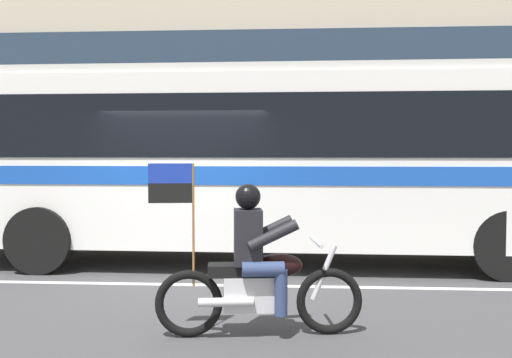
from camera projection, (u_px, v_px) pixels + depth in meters
ground_plane at (182, 276)px, 9.03m from camera, size 60.00×60.00×0.00m
sidewalk_curb at (224, 227)px, 14.11m from camera, size 28.00×3.80×0.15m
lane_center_stripe at (174, 284)px, 8.43m from camera, size 26.60×0.14×0.01m
transit_bus at (283, 152)px, 10.03m from camera, size 12.06×2.76×3.22m
motorcycle_with_rider at (257, 271)px, 6.08m from camera, size 2.18×0.69×1.78m
fire_hydrant at (17, 211)px, 13.64m from camera, size 0.22×0.30×0.75m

